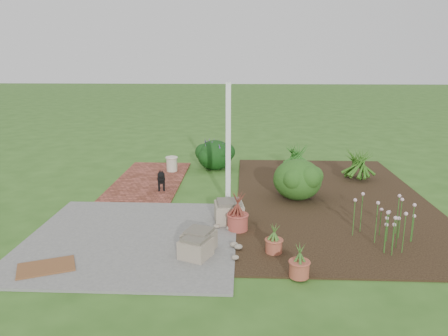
{
  "coord_description": "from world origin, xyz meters",
  "views": [
    {
      "loc": [
        0.62,
        -8.5,
        3.0
      ],
      "look_at": [
        0.2,
        0.4,
        0.7
      ],
      "focal_mm": 35.0,
      "sensor_mm": 36.0,
      "label": 1
    }
  ],
  "objects_px": {
    "black_dog": "(161,178)",
    "cream_ceramic_urn": "(172,164)",
    "stone_trough_near": "(196,248)",
    "evergreen_shrub": "(297,178)"
  },
  "relations": [
    {
      "from": "cream_ceramic_urn",
      "to": "evergreen_shrub",
      "type": "height_order",
      "value": "evergreen_shrub"
    },
    {
      "from": "black_dog",
      "to": "evergreen_shrub",
      "type": "distance_m",
      "value": 3.04
    },
    {
      "from": "black_dog",
      "to": "evergreen_shrub",
      "type": "relative_size",
      "value": 0.52
    },
    {
      "from": "evergreen_shrub",
      "to": "stone_trough_near",
      "type": "bearing_deg",
      "value": -122.17
    },
    {
      "from": "stone_trough_near",
      "to": "cream_ceramic_urn",
      "type": "relative_size",
      "value": 1.11
    },
    {
      "from": "stone_trough_near",
      "to": "cream_ceramic_urn",
      "type": "distance_m",
      "value": 5.16
    },
    {
      "from": "stone_trough_near",
      "to": "evergreen_shrub",
      "type": "xyz_separation_m",
      "value": [
        1.86,
        2.95,
        0.29
      ]
    },
    {
      "from": "black_dog",
      "to": "cream_ceramic_urn",
      "type": "xyz_separation_m",
      "value": [
        -0.03,
        1.67,
        -0.09
      ]
    },
    {
      "from": "cream_ceramic_urn",
      "to": "stone_trough_near",
      "type": "bearing_deg",
      "value": -76.73
    },
    {
      "from": "stone_trough_near",
      "to": "black_dog",
      "type": "height_order",
      "value": "black_dog"
    }
  ]
}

